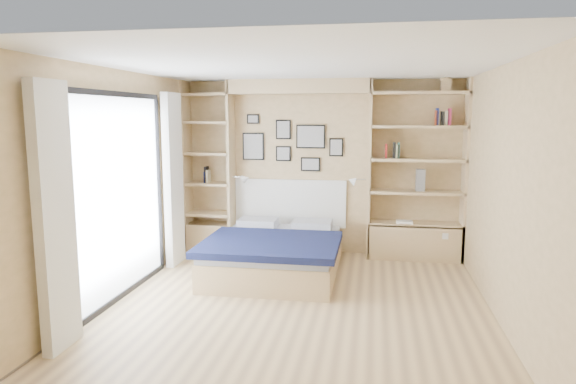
# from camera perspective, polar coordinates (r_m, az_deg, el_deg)

# --- Properties ---
(ground) EXTENTS (4.50, 4.50, 0.00)m
(ground) POSITION_cam_1_polar(r_m,az_deg,el_deg) (5.58, 1.10, -12.55)
(ground) COLOR tan
(ground) RESTS_ON ground
(room_shell) EXTENTS (4.50, 4.50, 4.50)m
(room_shell) POSITION_cam_1_polar(r_m,az_deg,el_deg) (6.83, -0.19, 0.72)
(room_shell) COLOR #D5B17D
(room_shell) RESTS_ON ground
(bed) EXTENTS (1.65, 2.14, 1.07)m
(bed) POSITION_cam_1_polar(r_m,az_deg,el_deg) (6.62, -1.32, -6.68)
(bed) COLOR #DDBE85
(bed) RESTS_ON ground
(photo_gallery) EXTENTS (1.48, 0.02, 0.82)m
(photo_gallery) POSITION_cam_1_polar(r_m,az_deg,el_deg) (7.48, 0.22, 5.46)
(photo_gallery) COLOR black
(photo_gallery) RESTS_ON ground
(reading_lamps) EXTENTS (1.92, 0.12, 0.15)m
(reading_lamps) POSITION_cam_1_polar(r_m,az_deg,el_deg) (7.28, 1.12, 1.40)
(reading_lamps) COLOR silver
(reading_lamps) RESTS_ON ground
(shelf_decor) EXTENTS (3.48, 0.23, 2.03)m
(shelf_decor) POSITION_cam_1_polar(r_m,az_deg,el_deg) (7.23, 12.30, 5.84)
(shelf_decor) COLOR #A51E1E
(shelf_decor) RESTS_ON ground
(deck_chair) EXTENTS (0.81, 1.00, 0.88)m
(deck_chair) POSITION_cam_1_polar(r_m,az_deg,el_deg) (7.69, -26.20, -4.25)
(deck_chair) COLOR tan
(deck_chair) RESTS_ON ground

